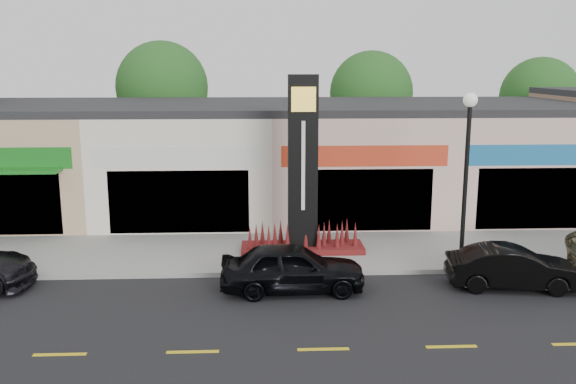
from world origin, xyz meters
name	(u,v)px	position (x,y,z in m)	size (l,w,h in m)	color
ground	(205,302)	(0.00, 0.00, 0.00)	(120.00, 120.00, 0.00)	black
sidewalk	(216,252)	(0.00, 4.35, 0.07)	(52.00, 4.30, 0.15)	gray
curb	(211,274)	(0.00, 2.10, 0.07)	(52.00, 0.20, 0.15)	gray
shop_beige	(35,157)	(-8.50, 11.46, 2.40)	(7.00, 10.85, 4.80)	tan
shop_cream	(193,156)	(-1.50, 11.47, 2.40)	(7.00, 10.01, 4.80)	white
shop_pink_w	(346,155)	(5.50, 11.47, 2.40)	(7.00, 10.01, 4.80)	beige
shop_pink_e	(497,155)	(12.50, 11.47, 2.40)	(7.00, 10.01, 4.80)	beige
tree_rear_west	(162,87)	(-4.00, 19.50, 5.22)	(5.20, 5.20, 7.83)	#382619
tree_rear_mid	(371,93)	(8.00, 19.50, 4.88)	(4.80, 4.80, 7.29)	#382619
tree_rear_east	(540,97)	(18.00, 19.50, 4.63)	(4.60, 4.60, 6.94)	#382619
lamp_east_near	(467,162)	(8.00, 2.50, 3.48)	(0.44, 0.44, 5.47)	black
pylon_sign	(303,191)	(3.00, 4.20, 2.27)	(4.20, 1.30, 6.00)	#590F1B
car_black_sedan	(292,268)	(2.48, 0.76, 0.71)	(4.16, 1.67, 1.42)	black
car_black_conv	(513,268)	(8.96, 0.71, 0.63)	(3.80, 1.32, 1.25)	black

